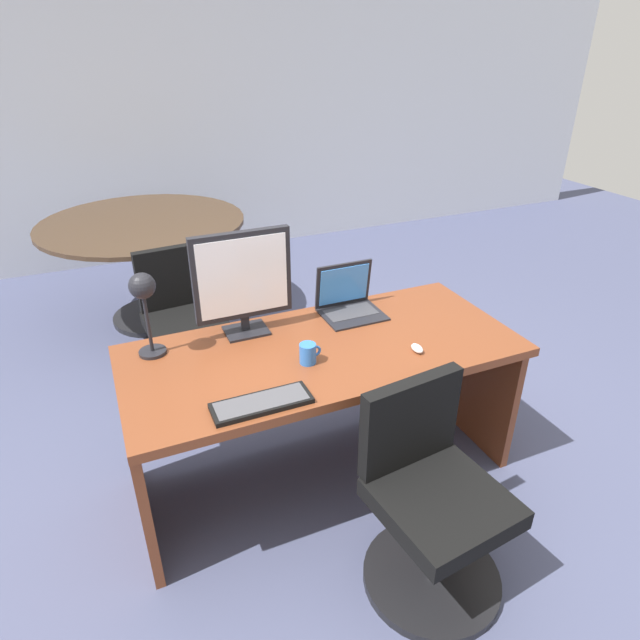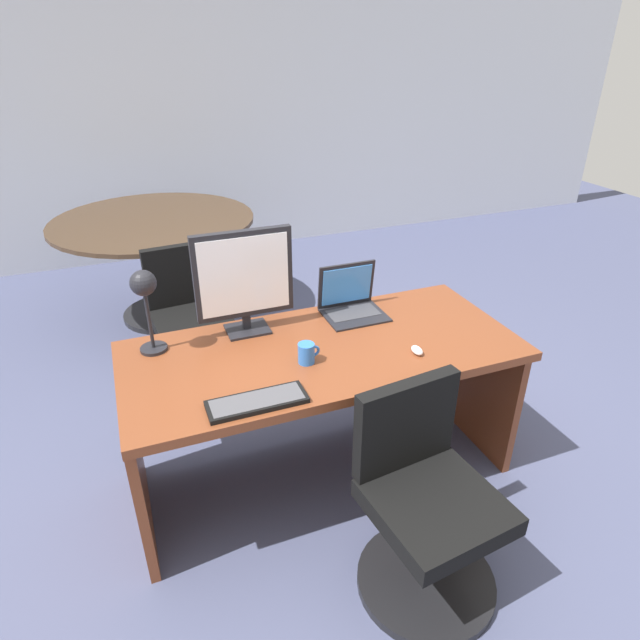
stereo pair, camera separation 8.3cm
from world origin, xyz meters
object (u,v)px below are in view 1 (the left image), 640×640
object	(u,v)px
monitor	(243,279)
keyboard	(262,403)
laptop	(347,297)
desk_lamp	(144,297)
office_chair	(430,508)
meeting_chair_near	(184,329)
meeting_table	(146,245)
mouse	(417,348)
coffee_mug	(308,353)
desk	(319,378)

from	to	relation	value
monitor	keyboard	size ratio (longest dim) A/B	1.29
laptop	desk_lamp	bearing A→B (deg)	-176.45
keyboard	desk_lamp	bearing A→B (deg)	121.43
office_chair	meeting_chair_near	distance (m)	1.99
meeting_chair_near	meeting_table	bearing A→B (deg)	95.12
monitor	mouse	size ratio (longest dim) A/B	6.76
desk_lamp	meeting_chair_near	xyz separation A→B (m)	(0.27, 0.96, -0.70)
laptop	desk_lamp	world-z (taller)	desk_lamp
coffee_mug	meeting_table	xyz separation A→B (m)	(-0.41, 2.18, -0.18)
monitor	mouse	distance (m)	0.84
keyboard	coffee_mug	size ratio (longest dim) A/B	3.93
coffee_mug	mouse	bearing A→B (deg)	-12.82
desk	desk_lamp	world-z (taller)	desk_lamp
desk	mouse	bearing A→B (deg)	-33.95
monitor	laptop	distance (m)	0.57
mouse	meeting_chair_near	size ratio (longest dim) A/B	0.09
mouse	office_chair	world-z (taller)	office_chair
desk_lamp	coffee_mug	distance (m)	0.73
desk	meeting_table	world-z (taller)	meeting_table
desk_lamp	coffee_mug	bearing A→B (deg)	-27.92
monitor	meeting_chair_near	size ratio (longest dim) A/B	0.60
laptop	meeting_chair_near	size ratio (longest dim) A/B	0.36
keyboard	office_chair	world-z (taller)	office_chair
monitor	coffee_mug	distance (m)	0.46
office_chair	meeting_table	size ratio (longest dim) A/B	0.59
mouse	meeting_table	world-z (taller)	meeting_table
laptop	mouse	distance (m)	0.51
laptop	coffee_mug	size ratio (longest dim) A/B	3.06
monitor	meeting_chair_near	bearing A→B (deg)	100.23
desk	meeting_chair_near	world-z (taller)	meeting_chair_near
meeting_chair_near	keyboard	bearing A→B (deg)	-87.95
desk	laptop	bearing A→B (deg)	43.12
monitor	office_chair	world-z (taller)	monitor
office_chair	mouse	bearing A→B (deg)	66.36
coffee_mug	meeting_chair_near	world-z (taller)	coffee_mug
monitor	desk_lamp	bearing A→B (deg)	-173.86
monitor	office_chair	size ratio (longest dim) A/B	0.58
desk_lamp	desk	bearing A→B (deg)	-14.26
keyboard	office_chair	bearing A→B (deg)	-36.39
laptop	meeting_table	world-z (taller)	laptop
office_chair	meeting_chair_near	xyz separation A→B (m)	(-0.59, 1.89, -0.03)
desk_lamp	meeting_table	world-z (taller)	desk_lamp
monitor	desk_lamp	size ratio (longest dim) A/B	1.26
desk	monitor	bearing A→B (deg)	140.67
monitor	meeting_chair_near	xyz separation A→B (m)	(-0.17, 0.92, -0.69)
mouse	meeting_chair_near	xyz separation A→B (m)	(-0.81, 1.39, -0.43)
laptop	meeting_chair_near	xyz separation A→B (m)	(-0.70, 0.90, -0.49)
desk_lamp	meeting_table	xyz separation A→B (m)	(0.19, 1.86, -0.42)
office_chair	meeting_chair_near	bearing A→B (deg)	107.40
desk	meeting_chair_near	distance (m)	1.25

